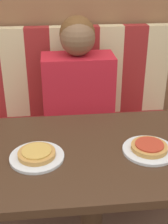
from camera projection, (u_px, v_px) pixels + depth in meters
name	position (u px, v px, depth m)	size (l,w,h in m)	color
booth_seat	(79.00, 157.00, 2.10)	(1.26, 0.56, 0.45)	maroon
booth_backrest	(75.00, 71.00, 2.08)	(1.26, 0.08, 0.59)	maroon
dining_table	(92.00, 170.00, 1.32)	(1.05, 0.64, 0.73)	#422B1C
person	(78.00, 79.00, 1.86)	(0.42, 0.23, 0.70)	red
plate_left	(37.00, 157.00, 1.22)	(0.21, 0.21, 0.01)	white
plate_right	(149.00, 150.00, 1.26)	(0.21, 0.21, 0.01)	white
pizza_left	(37.00, 153.00, 1.21)	(0.15, 0.15, 0.02)	#C68E47
pizza_right	(149.00, 147.00, 1.26)	(0.15, 0.15, 0.02)	#C68E47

